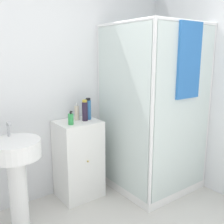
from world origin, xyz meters
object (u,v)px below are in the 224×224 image
shampoo_bottle_tall_black (85,111)px  shampoo_bottle_blue (88,109)px  sink (16,167)px  lotion_bottle_white (77,113)px  soap_dispenser (71,119)px

shampoo_bottle_tall_black → shampoo_bottle_blue: shampoo_bottle_blue is taller
sink → lotion_bottle_white: bearing=19.4°
lotion_bottle_white → shampoo_bottle_blue: bearing=-26.2°
shampoo_bottle_blue → lotion_bottle_white: size_ratio=1.28×
shampoo_bottle_blue → lotion_bottle_white: shampoo_bottle_blue is taller
sink → shampoo_bottle_blue: 0.97m
soap_dispenser → shampoo_bottle_blue: (0.26, 0.08, 0.06)m
soap_dispenser → shampoo_bottle_tall_black: bearing=14.8°
shampoo_bottle_blue → lotion_bottle_white: 0.13m
sink → shampoo_bottle_tall_black: shampoo_bottle_tall_black is taller
shampoo_bottle_tall_black → shampoo_bottle_blue: bearing=26.8°
lotion_bottle_white → soap_dispenser: bearing=-136.8°
soap_dispenser → lotion_bottle_white: bearing=43.2°
lotion_bottle_white → sink: bearing=-160.6°
soap_dispenser → lotion_bottle_white: 0.20m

